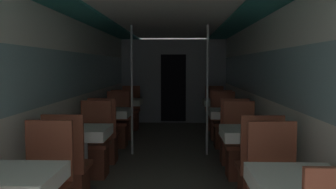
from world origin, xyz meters
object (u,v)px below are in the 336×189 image
object	(u,v)px
dining_table_left_1	(82,138)
chair_right_near_2	(233,144)
support_pole_right_2	(207,90)
chair_left_near_2	(104,143)
dining_table_right_2	(228,117)
chair_right_far_1	(240,155)
dining_table_right_1	(248,139)
chair_left_far_2	(117,130)
chair_right_near_3	(220,125)
chair_right_near_1	(258,181)
chair_right_far_2	(224,131)
chair_left_far_1	(94,154)
chair_left_near_3	(123,124)
chair_left_far_3	(130,116)
dining_table_left_2	(111,116)
dining_table_left_3	(127,105)
chair_right_far_3	(215,117)
chair_left_near_1	(69,180)
dining_table_right_3	(217,105)
dining_table_left_0	(13,189)
support_pole_left_2	(132,90)

from	to	relation	value
dining_table_left_1	chair_right_near_2	distance (m)	2.34
dining_table_left_1	support_pole_right_2	world-z (taller)	support_pole_right_2
chair_left_near_2	dining_table_right_2	distance (m)	2.05
chair_right_far_1	chair_right_near_2	world-z (taller)	same
dining_table_right_1	chair_right_far_1	xyz separation A→B (m)	(0.00, 0.57, -0.33)
chair_left_far_2	chair_right_near_2	bearing A→B (deg)	149.78
dining_table_left_1	chair_right_near_3	bearing A→B (deg)	57.83
chair_right_near_1	chair_right_far_2	xyz separation A→B (m)	(0.00, 2.96, 0.00)
dining_table_left_1	chair_left_far_2	xyz separation A→B (m)	(0.00, 2.39, -0.33)
chair_left_far_1	dining_table_right_1	bearing A→B (deg)	163.76
chair_left_near_3	chair_left_far_3	size ratio (longest dim) A/B	1.00
dining_table_left_2	dining_table_right_1	xyz separation A→B (m)	(1.94, -1.83, 0.00)
dining_table_left_3	chair_left_near_3	size ratio (longest dim) A/B	0.75
dining_table_left_3	chair_left_far_3	xyz separation A→B (m)	(0.00, 0.57, -0.33)
chair_left_far_2	chair_right_near_3	distance (m)	2.06
dining_table_left_2	chair_right_far_3	xyz separation A→B (m)	(1.94, 2.39, -0.33)
chair_left_near_1	dining_table_left_2	xyz separation A→B (m)	(0.00, 2.39, 0.33)
dining_table_right_3	dining_table_right_1	bearing A→B (deg)	-90.00
chair_left_far_2	chair_right_near_2	xyz separation A→B (m)	(1.94, -1.13, 0.00)
chair_right_far_2	chair_right_far_1	bearing A→B (deg)	90.00
dining_table_left_0	chair_right_far_3	bearing A→B (deg)	72.19
chair_right_near_1	chair_right_far_3	bearing A→B (deg)	90.00
dining_table_left_0	chair_left_near_2	bearing A→B (deg)	90.00
chair_left_far_3	chair_right_far_3	size ratio (longest dim) A/B	1.00
dining_table_left_3	support_pole_right_2	xyz separation A→B (m)	(1.59, -1.83, 0.44)
chair_left_far_3	chair_right_near_1	world-z (taller)	same
chair_right_near_2	chair_left_near_2	bearing A→B (deg)	180.00
chair_left_near_1	chair_left_far_1	size ratio (longest dim) A/B	1.00
dining_table_left_1	dining_table_left_2	size ratio (longest dim) A/B	1.00
chair_left_near_1	chair_left_near_3	world-z (taller)	same
chair_left_near_1	chair_left_near_2	world-z (taller)	same
dining_table_left_1	chair_right_near_3	size ratio (longest dim) A/B	0.75
dining_table_left_3	dining_table_right_2	size ratio (longest dim) A/B	1.00
chair_left_far_3	dining_table_right_3	size ratio (longest dim) A/B	1.33
chair_right_near_1	dining_table_right_3	distance (m)	4.23
support_pole_left_2	chair_right_near_3	world-z (taller)	support_pole_left_2
chair_left_near_3	chair_right_far_2	size ratio (longest dim) A/B	1.00
chair_left_near_1	chair_right_near_1	xyz separation A→B (m)	(1.94, 0.00, 0.00)
dining_table_left_0	chair_right_far_2	xyz separation A→B (m)	(1.94, 4.22, -0.33)
chair_left_far_3	chair_right_far_3	xyz separation A→B (m)	(1.94, 0.00, 0.00)
support_pole_left_2	chair_left_near_3	bearing A→B (deg)	105.49
dining_table_left_3	chair_right_far_2	size ratio (longest dim) A/B	0.75
chair_left_near_2	dining_table_right_1	bearing A→B (deg)	-33.00
chair_right_near_1	dining_table_right_1	bearing A→B (deg)	90.00
chair_right_far_1	chair_right_near_3	world-z (taller)	same
chair_left_far_2	chair_right_far_1	distance (m)	2.67
chair_left_far_1	dining_table_left_3	bearing A→B (deg)	-90.00
chair_left_near_2	chair_left_near_3	bearing A→B (deg)	90.00
chair_left_near_3	dining_table_right_3	bearing A→B (deg)	16.24
dining_table_left_0	chair_right_near_1	world-z (taller)	chair_right_near_1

